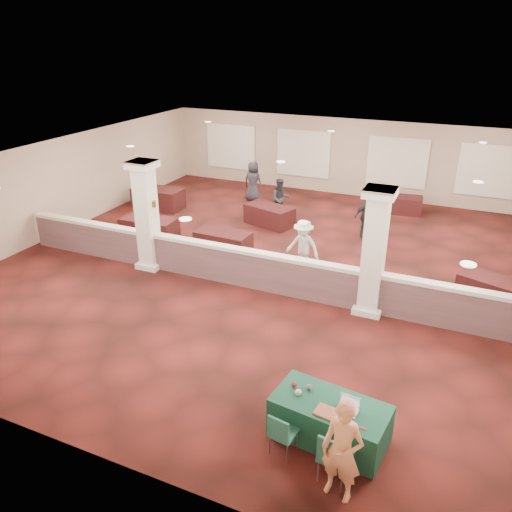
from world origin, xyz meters
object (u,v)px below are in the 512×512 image
at_px(attendee_b, 303,246).
at_px(far_table_front_center, 223,242).
at_px(near_table, 330,420).
at_px(woman, 342,451).
at_px(conf_chair_main, 334,455).
at_px(attendee_a, 281,199).
at_px(attendee_c, 366,216).
at_px(far_table_front_left, 150,229).
at_px(far_table_front_right, 491,290).
at_px(far_table_back_left, 158,198).
at_px(conf_chair_side, 281,432).
at_px(attendee_d, 253,181).
at_px(far_table_back_right, 400,204).
at_px(far_table_back_center, 269,215).

bearing_deg(attendee_b, far_table_front_center, -177.82).
height_order(near_table, woman, woman).
distance_m(conf_chair_main, attendee_a, 12.08).
height_order(far_table_front_center, attendee_c, attendee_c).
height_order(near_table, attendee_a, attendee_a).
xyz_separation_m(conf_chair_main, far_table_front_left, (-8.40, 7.25, -0.19)).
bearing_deg(far_table_front_right, woman, -105.25).
height_order(far_table_back_left, attendee_b, attendee_b).
xyz_separation_m(conf_chair_side, attendee_b, (-1.94, 6.74, 0.31)).
xyz_separation_m(woman, attendee_c, (-1.95, 10.51, -0.09)).
bearing_deg(attendee_a, attendee_d, 102.66).
relative_size(far_table_front_center, far_table_back_right, 1.07).
height_order(woman, far_table_front_left, woman).
distance_m(far_table_front_center, attendee_b, 2.79).
bearing_deg(attendee_a, attendee_b, -97.54).
bearing_deg(far_table_back_left, near_table, -43.71).
height_order(near_table, far_table_back_center, near_table).
bearing_deg(far_table_front_right, far_table_back_center, 158.61).
bearing_deg(attendee_b, conf_chair_side, -65.51).
xyz_separation_m(far_table_front_left, far_table_back_center, (3.16, 2.90, -0.02)).
bearing_deg(woman, far_table_front_left, 147.47).
bearing_deg(attendee_b, far_table_front_right, 11.83).
bearing_deg(conf_chair_side, attendee_a, 120.85).
relative_size(near_table, conf_chair_main, 2.06).
bearing_deg(attendee_b, attendee_d, 134.53).
height_order(far_table_back_right, attendee_c, attendee_c).
bearing_deg(attendee_a, far_table_back_left, 152.55).
xyz_separation_m(far_table_front_left, attendee_d, (1.48, 5.25, 0.45)).
height_order(far_table_front_right, far_table_back_center, far_table_back_center).
bearing_deg(far_table_back_left, attendee_c, 1.37).
bearing_deg(far_table_front_left, conf_chair_main, -40.81).
relative_size(woman, attendee_c, 1.11).
relative_size(attendee_a, attendee_d, 0.93).
height_order(far_table_front_right, far_table_back_right, far_table_back_right).
distance_m(conf_chair_main, conf_chair_side, 0.96).
relative_size(far_table_front_center, far_table_front_right, 1.08).
distance_m(near_table, far_table_back_right, 12.58).
bearing_deg(far_table_front_center, far_table_back_left, 146.51).
relative_size(far_table_back_right, attendee_a, 1.05).
height_order(woman, attendee_b, woman).
bearing_deg(attendee_d, far_table_back_left, 42.05).
bearing_deg(far_table_back_center, attendee_b, -53.59).
distance_m(conf_chair_side, far_table_front_left, 10.26).
bearing_deg(far_table_back_left, attendee_a, 9.30).
bearing_deg(conf_chair_main, conf_chair_side, 175.66).
distance_m(near_table, far_table_front_right, 6.82).
bearing_deg(far_table_back_left, conf_chair_side, -47.65).
bearing_deg(far_table_back_right, near_table, -86.38).
relative_size(woman, far_table_front_right, 1.08).
bearing_deg(attendee_b, attendee_c, 80.85).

